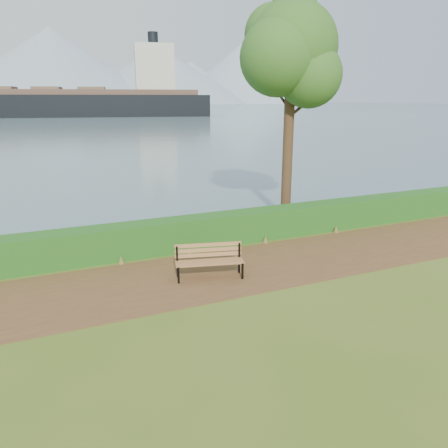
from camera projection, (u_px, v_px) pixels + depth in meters
name	position (u px, v px, depth m)	size (l,w,h in m)	color
ground	(251.00, 271.00, 12.21)	(140.00, 140.00, 0.00)	#465F1B
path	(246.00, 268.00, 12.47)	(40.00, 3.40, 0.01)	#53351C
hedge	(215.00, 230.00, 14.35)	(32.00, 0.85, 1.00)	#164F17
water	(36.00, 107.00, 240.78)	(700.00, 510.00, 0.00)	#415C68
mountains	(15.00, 69.00, 357.95)	(585.00, 190.00, 70.00)	#7B91A5
bench	(209.00, 258.00, 11.71)	(1.89, 0.96, 0.91)	black
tree	(292.00, 53.00, 15.83)	(4.20, 3.49, 8.39)	#372216
cargo_ship	(71.00, 103.00, 113.67)	(78.16, 27.37, 23.46)	black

